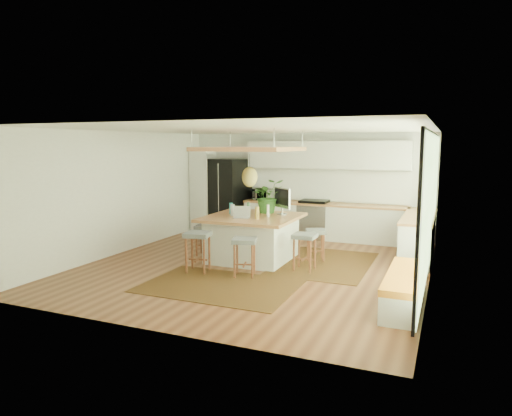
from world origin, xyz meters
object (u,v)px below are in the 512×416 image
at_px(stool_right_back, 316,244).
at_px(island_plant, 268,200).
at_px(stool_near_left, 198,254).
at_px(stool_right_front, 304,252).
at_px(microwave, 264,193).
at_px(laptop, 241,212).
at_px(stool_near_right, 245,257).
at_px(fridge, 229,199).
at_px(stool_left_side, 205,239).
at_px(island, 252,238).
at_px(monitor, 282,202).

height_order(stool_right_back, island_plant, island_plant).
bearing_deg(stool_right_back, stool_near_left, -137.44).
relative_size(stool_right_front, island_plant, 0.96).
bearing_deg(stool_right_front, microwave, 124.05).
bearing_deg(laptop, stool_near_right, -79.16).
bearing_deg(fridge, stool_left_side, -55.78).
bearing_deg(stool_near_left, stool_right_front, 25.75).
relative_size(island, stool_left_side, 2.77).
bearing_deg(stool_near_left, laptop, 61.63).
bearing_deg(stool_near_left, monitor, 57.59).
xyz_separation_m(stool_near_left, stool_near_right, (0.95, 0.06, 0.00)).
xyz_separation_m(stool_left_side, monitor, (1.61, 0.47, 0.83)).
bearing_deg(microwave, stool_near_left, -70.76).
distance_m(monitor, island_plant, 0.39).
bearing_deg(fridge, stool_near_left, -53.20).
height_order(stool_right_back, microwave, microwave).
distance_m(stool_near_right, stool_right_back, 1.86).
xyz_separation_m(island, island_plant, (0.14, 0.54, 0.75)).
relative_size(stool_right_back, monitor, 1.05).
xyz_separation_m(stool_left_side, laptop, (1.02, -0.32, 0.70)).
distance_m(stool_left_side, laptop, 1.28).
distance_m(stool_near_right, stool_left_side, 1.89).
bearing_deg(stool_right_front, island, 162.62).
bearing_deg(monitor, stool_near_right, -54.60).
xyz_separation_m(laptop, microwave, (-0.72, 3.03, 0.06)).
relative_size(microwave, island_plant, 0.75).
distance_m(stool_near_right, microwave, 4.13).
xyz_separation_m(stool_right_front, monitor, (-0.76, 0.82, 0.83)).
xyz_separation_m(laptop, monitor, (0.59, 0.79, 0.14)).
bearing_deg(laptop, fridge, 103.06).
relative_size(stool_right_front, laptop, 1.99).
xyz_separation_m(stool_right_back, microwave, (-2.06, 2.25, 0.76)).
distance_m(stool_right_back, microwave, 3.15).
relative_size(stool_near_right, laptop, 1.99).
distance_m(fridge, stool_right_back, 3.88).
xyz_separation_m(island, stool_right_back, (1.26, 0.41, -0.11)).
bearing_deg(stool_near_left, stool_near_right, 3.62).
height_order(stool_right_back, laptop, laptop).
bearing_deg(island_plant, stool_near_right, -82.61).
relative_size(island, stool_right_back, 2.80).
height_order(island, microwave, microwave).
bearing_deg(island, stool_near_right, -73.23).
bearing_deg(stool_near_left, fridge, 107.67).
bearing_deg(island, microwave, 106.79).
bearing_deg(stool_right_front, monitor, 132.62).
bearing_deg(microwave, fridge, -164.71).
relative_size(stool_near_left, laptop, 2.14).
bearing_deg(stool_right_front, stool_near_left, -154.25).
distance_m(stool_near_left, stool_near_right, 0.95).
bearing_deg(monitor, island, -99.76).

